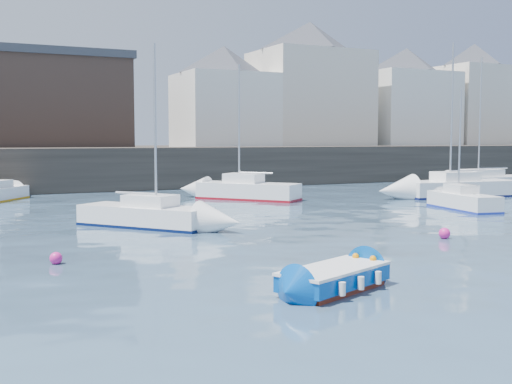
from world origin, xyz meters
name	(u,v)px	position (x,y,z in m)	size (l,w,h in m)	color
water	(477,294)	(0.00, 0.00, 0.00)	(220.00, 220.00, 0.00)	#2D4760
quay_wall	(119,168)	(0.00, 35.00, 1.50)	(90.00, 5.00, 3.00)	#28231E
land_strip	(75,162)	(0.00, 53.00, 1.40)	(90.00, 32.00, 2.80)	#28231E
bldg_east_a	(310,84)	(20.00, 42.00, 8.81)	(13.36, 13.36, 11.80)	beige
bldg_east_b	(406,97)	(31.00, 41.50, 7.87)	(11.88, 11.88, 9.95)	white
bldg_east_c	(473,95)	(40.00, 41.50, 8.37)	(11.14, 11.14, 10.95)	beige
bldg_east_d	(224,96)	(11.00, 41.50, 7.36)	(11.14, 11.14, 8.95)	white
warehouse	(18,101)	(-6.00, 43.00, 6.62)	(16.40, 10.40, 7.60)	#3D2D26
blue_dinghy	(334,277)	(-2.85, 1.70, 0.32)	(3.33, 2.40, 0.58)	maroon
sailboat_b	(146,215)	(-3.82, 14.59, 0.49)	(4.98, 5.73, 7.45)	white
sailboat_c	(463,200)	(12.67, 13.85, 0.47)	(2.28, 4.85, 6.14)	white
sailboat_d	(459,188)	(17.66, 19.46, 0.58)	(7.66, 3.21, 9.49)	white
sailboat_f	(248,190)	(4.99, 23.60, 0.57)	(5.43, 6.06, 8.05)	white
sailboat_g	(486,182)	(23.71, 23.26, 0.53)	(7.50, 2.80, 9.33)	white
buoy_near	(56,264)	(-8.36, 7.99, 0.00)	(0.37, 0.37, 0.37)	#DE1F87
buoy_mid	(444,239)	(5.14, 6.82, 0.00)	(0.42, 0.42, 0.42)	#DE1F87
buoy_far	(156,215)	(-2.26, 18.30, 0.00)	(0.39, 0.39, 0.39)	#DE1F87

